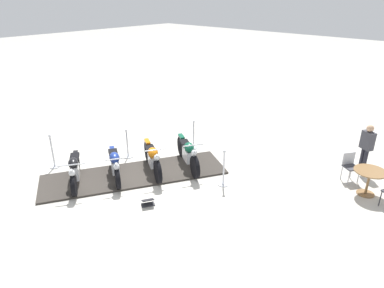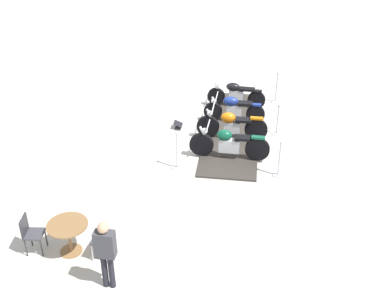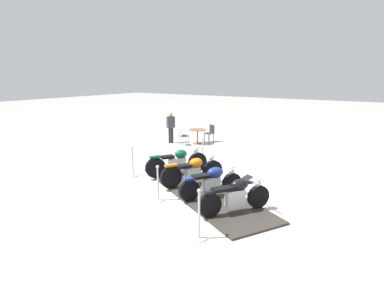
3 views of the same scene
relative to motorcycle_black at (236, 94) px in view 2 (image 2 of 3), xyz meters
name	(u,v)px [view 2 (image 2 of 3)]	position (x,y,z in m)	size (l,w,h in m)	color
ground_plane	(232,131)	(1.55, -0.84, -0.51)	(80.00, 80.00, 0.00)	beige
display_platform	(232,130)	(1.55, -0.84, -0.48)	(5.72, 1.66, 0.06)	#38332D
motorcycle_black	(236,94)	(0.00, 0.00, 0.00)	(1.26, 1.76, 0.91)	black
motorcycle_navy	(233,109)	(1.02, -0.58, 0.00)	(1.13, 1.80, 0.90)	black
motorcycle_copper	(231,125)	(2.04, -1.15, 0.01)	(1.18, 1.96, 1.03)	black
motorcycle_forest	(228,143)	(3.06, -1.73, 0.01)	(1.30, 2.04, 1.03)	black
stanchion_left_rear	(279,164)	(4.35, -0.81, -0.13)	(0.29, 0.29, 1.08)	silver
stanchion_right_rear	(177,156)	(2.97, -3.26, -0.13)	(0.32, 0.32, 1.15)	silver
stanchion_left_front	(276,93)	(0.12, 1.58, -0.14)	(0.34, 0.34, 1.16)	silver
stanchion_left_mid	(277,125)	(2.24, 0.38, -0.19)	(0.34, 0.34, 1.04)	silver
info_placard	(178,126)	(0.73, -2.41, -0.43)	(0.42, 0.40, 0.22)	#333338
cafe_table	(68,231)	(5.32, -6.61, 0.07)	(0.89, 0.89, 0.76)	olive
cafe_chair_near_table	(31,232)	(5.00, -7.36, 0.03)	(0.53, 0.53, 0.92)	#2D2D33
cafe_chair_across_table	(104,238)	(5.78, -5.93, 0.02)	(0.55, 0.55, 0.89)	#B7B7BC
bystander_person	(106,250)	(6.63, -6.05, 0.45)	(0.39, 0.46, 1.61)	#23232D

